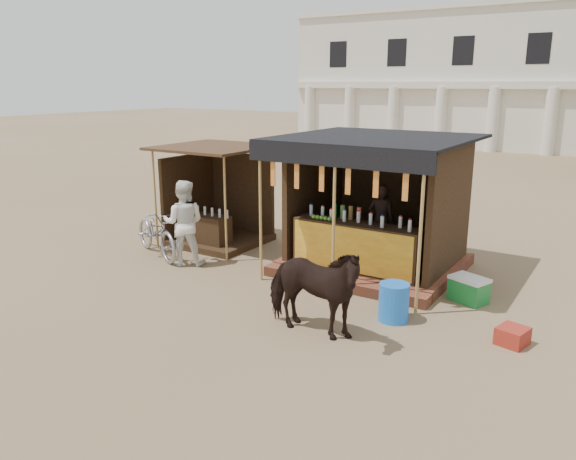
# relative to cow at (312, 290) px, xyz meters

# --- Properties ---
(ground) EXTENTS (120.00, 120.00, 0.00)m
(ground) POSITION_rel_cow_xyz_m (-1.51, 0.09, -0.74)
(ground) COLOR #846B4C
(ground) RESTS_ON ground
(main_stall) EXTENTS (3.60, 3.61, 2.78)m
(main_stall) POSITION_rel_cow_xyz_m (-0.51, 3.45, 0.28)
(main_stall) COLOR brown
(main_stall) RESTS_ON ground
(secondary_stall) EXTENTS (2.40, 2.40, 2.38)m
(secondary_stall) POSITION_rel_cow_xyz_m (-4.68, 3.33, 0.11)
(secondary_stall) COLOR #382514
(secondary_stall) RESTS_ON ground
(cow) EXTENTS (1.76, 0.81, 1.48)m
(cow) POSITION_rel_cow_xyz_m (0.00, 0.00, 0.00)
(cow) COLOR black
(cow) RESTS_ON ground
(motorbike) EXTENTS (2.25, 1.54, 1.12)m
(motorbike) POSITION_rel_cow_xyz_m (-5.04, 1.72, -0.18)
(motorbike) COLOR #95979D
(motorbike) RESTS_ON ground
(bystander) EXTENTS (1.12, 1.05, 1.83)m
(bystander) POSITION_rel_cow_xyz_m (-4.08, 1.59, 0.18)
(bystander) COLOR white
(bystander) RESTS_ON ground
(blue_barrel) EXTENTS (0.58, 0.58, 0.64)m
(blue_barrel) POSITION_rel_cow_xyz_m (0.86, 1.20, -0.42)
(blue_barrel) COLOR blue
(blue_barrel) RESTS_ON ground
(red_crate) EXTENTS (0.49, 0.51, 0.26)m
(red_crate) POSITION_rel_cow_xyz_m (2.71, 1.33, -0.61)
(red_crate) COLOR maroon
(red_crate) RESTS_ON ground
(cooler) EXTENTS (0.75, 0.64, 0.46)m
(cooler) POSITION_rel_cow_xyz_m (1.68, 2.69, -0.51)
(cooler) COLOR #1C7F34
(cooler) RESTS_ON ground
(background_building) EXTENTS (26.00, 7.45, 8.18)m
(background_building) POSITION_rel_cow_xyz_m (-3.51, 30.04, 3.24)
(background_building) COLOR silver
(background_building) RESTS_ON ground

